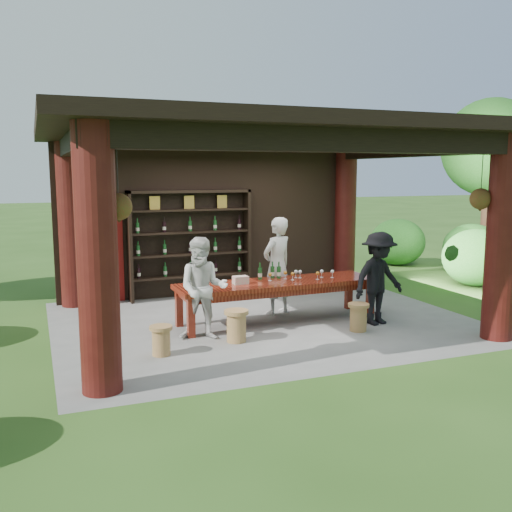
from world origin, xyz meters
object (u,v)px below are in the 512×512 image
object	(u,v)px
napkin_basket	(241,280)
guest_woman	(203,289)
stool_near_left	(236,325)
host	(277,266)
wine_shelf	(190,244)
tasting_table	(277,287)
stool_far_left	(161,340)
stool_near_right	(358,316)
guest_man	(379,278)

from	to	relation	value
napkin_basket	guest_woman	bearing A→B (deg)	-146.22
stool_near_left	host	size ratio (longest dim) A/B	0.28
wine_shelf	tasting_table	size ratio (longest dim) A/B	0.71
stool_far_left	tasting_table	bearing A→B (deg)	25.65
stool_near_right	stool_far_left	bearing A→B (deg)	-178.75
stool_far_left	napkin_basket	bearing A→B (deg)	34.58
napkin_basket	host	bearing A→B (deg)	30.26
wine_shelf	tasting_table	world-z (taller)	wine_shelf
stool_near_right	guest_woman	size ratio (longest dim) A/B	0.29
wine_shelf	stool_near_right	bearing A→B (deg)	-61.52
wine_shelf	guest_man	bearing A→B (deg)	-53.07
stool_near_right	napkin_basket	distance (m)	2.14
stool_far_left	stool_near_left	bearing A→B (deg)	10.93
tasting_table	stool_near_left	xyz separation A→B (m)	(-1.11, -0.90, -0.36)
tasting_table	stool_far_left	size ratio (longest dim) A/B	8.31
stool_near_right	napkin_basket	bearing A→B (deg)	148.50
stool_far_left	napkin_basket	distance (m)	2.11
host	guest_woman	distance (m)	2.11
stool_near_left	host	bearing A→B (deg)	47.35
wine_shelf	guest_woman	bearing A→B (deg)	-101.28
wine_shelf	host	size ratio (longest dim) A/B	1.42
stool_near_left	stool_far_left	size ratio (longest dim) A/B	1.16
guest_woman	napkin_basket	size ratio (longest dim) A/B	6.45
stool_near_left	wine_shelf	bearing A→B (deg)	87.07
host	stool_near_left	bearing A→B (deg)	24.59
tasting_table	host	world-z (taller)	host
stool_far_left	guest_man	xyz separation A→B (m)	(3.99, 0.34, 0.59)
host	stool_far_left	bearing A→B (deg)	10.31
stool_far_left	guest_woman	xyz separation A→B (m)	(0.82, 0.59, 0.60)
stool_near_right	tasting_table	bearing A→B (deg)	134.52
host	tasting_table	bearing A→B (deg)	44.53
tasting_table	host	xyz separation A→B (m)	(0.23, 0.56, 0.30)
stool_near_right	guest_man	bearing A→B (deg)	25.57
wine_shelf	stool_far_left	world-z (taller)	wine_shelf
stool_near_left	guest_man	xyz separation A→B (m)	(2.72, 0.10, 0.56)
guest_woman	guest_man	bearing A→B (deg)	14.36
stool_near_left	tasting_table	bearing A→B (deg)	39.01
wine_shelf	stool_far_left	distance (m)	4.11
wine_shelf	stool_near_right	world-z (taller)	wine_shelf
stool_far_left	guest_woman	world-z (taller)	guest_woman
stool_far_left	guest_man	distance (m)	4.05
stool_near_right	stool_far_left	world-z (taller)	stool_near_right
stool_near_left	napkin_basket	world-z (taller)	napkin_basket
stool_near_left	napkin_basket	size ratio (longest dim) A/B	2.00
stool_near_left	stool_far_left	world-z (taller)	stool_near_left
stool_near_right	guest_man	distance (m)	0.85
stool_near_right	napkin_basket	size ratio (longest dim) A/B	1.84
stool_near_left	stool_near_right	size ratio (longest dim) A/B	1.09
napkin_basket	tasting_table	bearing A→B (deg)	-0.78
tasting_table	napkin_basket	distance (m)	0.73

